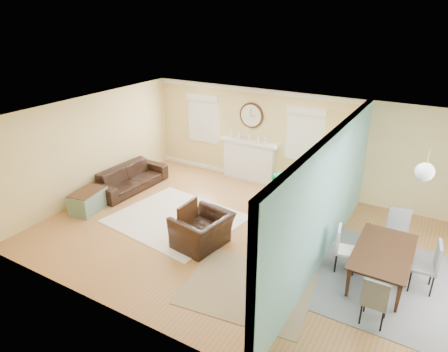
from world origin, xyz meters
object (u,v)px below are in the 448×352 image
at_px(sofa, 130,178).
at_px(dining_table, 383,265).
at_px(green_chair, 294,189).
at_px(credenza, 320,217).
at_px(eames_chair, 202,230).

bearing_deg(sofa, dining_table, -93.52).
distance_m(green_chair, dining_table, 3.31).
bearing_deg(credenza, eames_chair, -138.50).
relative_size(eames_chair, dining_table, 0.63).
bearing_deg(credenza, sofa, -176.17).
bearing_deg(dining_table, sofa, 84.06).
xyz_separation_m(sofa, dining_table, (6.62, -0.66, -0.01)).
xyz_separation_m(sofa, credenza, (5.13, 0.34, 0.09)).
height_order(eames_chair, green_chair, green_chair).
bearing_deg(credenza, dining_table, -34.08).
bearing_deg(dining_table, green_chair, 49.57).
xyz_separation_m(eames_chair, green_chair, (0.88, 2.83, 0.01)).
height_order(sofa, dining_table, sofa).
relative_size(credenza, dining_table, 0.94).
relative_size(eames_chair, credenza, 0.67).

